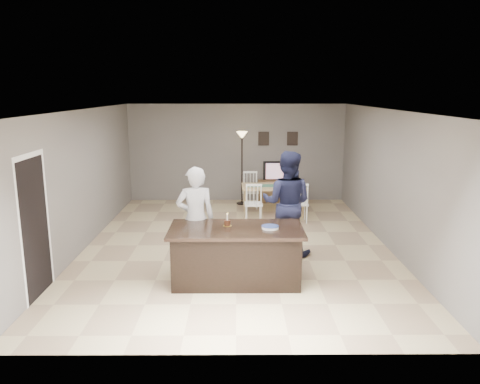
{
  "coord_description": "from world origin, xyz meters",
  "views": [
    {
      "loc": [
        0.02,
        -8.99,
        3.06
      ],
      "look_at": [
        0.07,
        -0.3,
        1.17
      ],
      "focal_mm": 35.0,
      "sensor_mm": 36.0,
      "label": 1
    }
  ],
  "objects_px": {
    "dining_table": "(273,191)",
    "floor_lamp": "(242,148)",
    "birthday_cake": "(227,223)",
    "tv_console": "(280,191)",
    "woman": "(196,219)",
    "man": "(287,203)",
    "plate_stack": "(270,227)",
    "television": "(280,171)",
    "kitchen_island": "(236,254)"
  },
  "relations": [
    {
      "from": "tv_console",
      "to": "kitchen_island",
      "type": "bearing_deg",
      "value": -102.16
    },
    {
      "from": "dining_table",
      "to": "man",
      "type": "bearing_deg",
      "value": -90.65
    },
    {
      "from": "television",
      "to": "woman",
      "type": "relative_size",
      "value": 0.5
    },
    {
      "from": "kitchen_island",
      "to": "birthday_cake",
      "type": "height_order",
      "value": "birthday_cake"
    },
    {
      "from": "kitchen_island",
      "to": "man",
      "type": "relative_size",
      "value": 1.09
    },
    {
      "from": "plate_stack",
      "to": "dining_table",
      "type": "bearing_deg",
      "value": 84.88
    },
    {
      "from": "kitchen_island",
      "to": "floor_lamp",
      "type": "xyz_separation_m",
      "value": [
        0.14,
        5.33,
        1.09
      ]
    },
    {
      "from": "tv_console",
      "to": "floor_lamp",
      "type": "relative_size",
      "value": 0.6
    },
    {
      "from": "tv_console",
      "to": "television",
      "type": "relative_size",
      "value": 1.31
    },
    {
      "from": "tv_console",
      "to": "dining_table",
      "type": "height_order",
      "value": "dining_table"
    },
    {
      "from": "kitchen_island",
      "to": "birthday_cake",
      "type": "xyz_separation_m",
      "value": [
        -0.14,
        0.13,
        0.5
      ]
    },
    {
      "from": "tv_console",
      "to": "woman",
      "type": "bearing_deg",
      "value": -110.73
    },
    {
      "from": "tv_console",
      "to": "plate_stack",
      "type": "distance_m",
      "value": 5.67
    },
    {
      "from": "floor_lamp",
      "to": "television",
      "type": "bearing_deg",
      "value": 16.43
    },
    {
      "from": "dining_table",
      "to": "floor_lamp",
      "type": "distance_m",
      "value": 1.66
    },
    {
      "from": "dining_table",
      "to": "floor_lamp",
      "type": "bearing_deg",
      "value": 123.23
    },
    {
      "from": "plate_stack",
      "to": "dining_table",
      "type": "distance_m",
      "value": 4.25
    },
    {
      "from": "woman",
      "to": "plate_stack",
      "type": "bearing_deg",
      "value": 145.25
    },
    {
      "from": "plate_stack",
      "to": "dining_table",
      "type": "xyz_separation_m",
      "value": [
        0.38,
        4.23,
        -0.31
      ]
    },
    {
      "from": "birthday_cake",
      "to": "dining_table",
      "type": "height_order",
      "value": "birthday_cake"
    },
    {
      "from": "birthday_cake",
      "to": "television",
      "type": "bearing_deg",
      "value": 76.28
    },
    {
      "from": "television",
      "to": "plate_stack",
      "type": "distance_m",
      "value": 5.71
    },
    {
      "from": "kitchen_island",
      "to": "television",
      "type": "distance_m",
      "value": 5.78
    },
    {
      "from": "television",
      "to": "birthday_cake",
      "type": "distance_m",
      "value": 5.67
    },
    {
      "from": "plate_stack",
      "to": "woman",
      "type": "bearing_deg",
      "value": 155.02
    },
    {
      "from": "man",
      "to": "birthday_cake",
      "type": "relative_size",
      "value": 9.34
    },
    {
      "from": "birthday_cake",
      "to": "plate_stack",
      "type": "height_order",
      "value": "birthday_cake"
    },
    {
      "from": "woman",
      "to": "man",
      "type": "bearing_deg",
      "value": -164.53
    },
    {
      "from": "television",
      "to": "dining_table",
      "type": "xyz_separation_m",
      "value": [
        -0.28,
        -1.44,
        -0.25
      ]
    },
    {
      "from": "kitchen_island",
      "to": "man",
      "type": "xyz_separation_m",
      "value": [
        0.95,
        1.33,
        0.53
      ]
    },
    {
      "from": "tv_console",
      "to": "television",
      "type": "xyz_separation_m",
      "value": [
        0.0,
        0.07,
        0.56
      ]
    },
    {
      "from": "birthday_cake",
      "to": "floor_lamp",
      "type": "relative_size",
      "value": 0.11
    },
    {
      "from": "plate_stack",
      "to": "dining_table",
      "type": "relative_size",
      "value": 0.15
    },
    {
      "from": "man",
      "to": "floor_lamp",
      "type": "bearing_deg",
      "value": -62.17
    },
    {
      "from": "birthday_cake",
      "to": "tv_console",
      "type": "bearing_deg",
      "value": 76.11
    },
    {
      "from": "tv_console",
      "to": "floor_lamp",
      "type": "distance_m",
      "value": 1.65
    },
    {
      "from": "woman",
      "to": "television",
      "type": "bearing_deg",
      "value": -120.24
    },
    {
      "from": "birthday_cake",
      "to": "man",
      "type": "bearing_deg",
      "value": 47.58
    },
    {
      "from": "tv_console",
      "to": "dining_table",
      "type": "bearing_deg",
      "value": -101.48
    },
    {
      "from": "woman",
      "to": "tv_console",
      "type": "bearing_deg",
      "value": -120.5
    },
    {
      "from": "kitchen_island",
      "to": "television",
      "type": "relative_size",
      "value": 2.35
    },
    {
      "from": "television",
      "to": "dining_table",
      "type": "relative_size",
      "value": 0.51
    },
    {
      "from": "birthday_cake",
      "to": "dining_table",
      "type": "distance_m",
      "value": 4.22
    },
    {
      "from": "man",
      "to": "birthday_cake",
      "type": "height_order",
      "value": "man"
    },
    {
      "from": "woman",
      "to": "man",
      "type": "height_order",
      "value": "man"
    },
    {
      "from": "tv_console",
      "to": "woman",
      "type": "relative_size",
      "value": 0.66
    },
    {
      "from": "woman",
      "to": "birthday_cake",
      "type": "bearing_deg",
      "value": 133.11
    },
    {
      "from": "plate_stack",
      "to": "floor_lamp",
      "type": "distance_m",
      "value": 5.41
    },
    {
      "from": "television",
      "to": "floor_lamp",
      "type": "relative_size",
      "value": 0.46
    },
    {
      "from": "birthday_cake",
      "to": "kitchen_island",
      "type": "bearing_deg",
      "value": -41.87
    }
  ]
}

